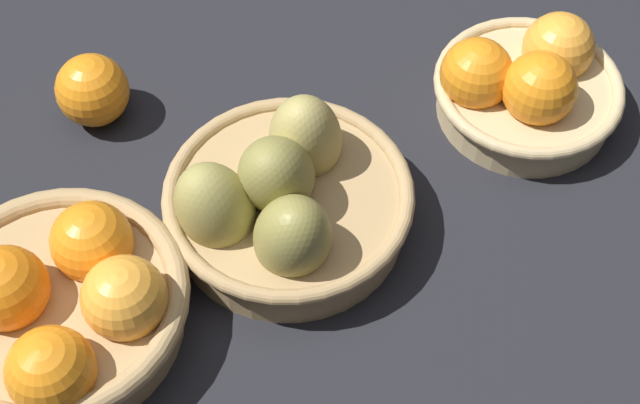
# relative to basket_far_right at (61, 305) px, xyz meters

# --- Properties ---
(market_tray) EXTENTS (0.84, 0.72, 0.03)m
(market_tray) POSITION_rel_basket_far_right_xyz_m (-0.20, -0.17, -0.06)
(market_tray) COLOR black
(market_tray) RESTS_ON ground
(basket_far_right) EXTENTS (0.25, 0.25, 0.11)m
(basket_far_right) POSITION_rel_basket_far_right_xyz_m (0.00, 0.00, 0.00)
(basket_far_right) COLOR tan
(basket_far_right) RESTS_ON market_tray
(basket_near_left) EXTENTS (0.21, 0.21, 0.11)m
(basket_near_left) POSITION_rel_basket_far_right_xyz_m (-0.43, -0.32, -0.00)
(basket_near_left) COLOR tan
(basket_near_left) RESTS_ON market_tray
(basket_center_pears) EXTENTS (0.25, 0.25, 0.15)m
(basket_center_pears) POSITION_rel_basket_far_right_xyz_m (-0.19, -0.14, 0.00)
(basket_center_pears) COLOR tan
(basket_center_pears) RESTS_ON market_tray
(loose_orange_front_gap) EXTENTS (0.08, 0.08, 0.08)m
(loose_orange_front_gap) POSITION_rel_basket_far_right_xyz_m (0.04, -0.27, -0.00)
(loose_orange_front_gap) COLOR orange
(loose_orange_front_gap) RESTS_ON market_tray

